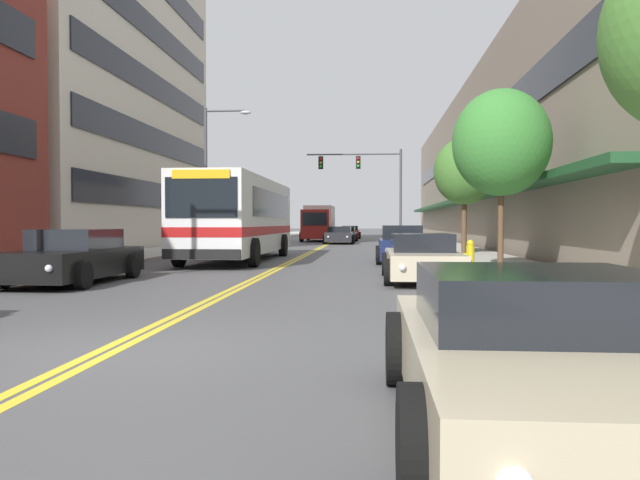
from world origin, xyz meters
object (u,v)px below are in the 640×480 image
at_px(car_black_parked_left_mid, 74,258).
at_px(car_red_moving_lead, 350,233).
at_px(street_lamp_left_near, 0,98).
at_px(street_tree_right_far, 464,172).
at_px(car_slate_blue_moving_second, 346,234).
at_px(fire_hydrant, 470,255).
at_px(car_champagne_parked_right_mid, 422,258).
at_px(city_bus, 241,215).
at_px(car_navy_parked_right_far, 402,246).
at_px(car_white_parked_left_near, 254,237).
at_px(traffic_signal_mast, 369,176).
at_px(street_lamp_left_far, 213,166).
at_px(box_truck, 319,223).
at_px(car_charcoal_moving_third, 339,235).
at_px(car_beige_parked_right_foreground, 542,356).
at_px(street_tree_right_mid, 501,143).

relative_size(car_black_parked_left_mid, car_red_moving_lead, 1.17).
distance_m(street_lamp_left_near, street_tree_right_far, 19.25).
distance_m(car_slate_blue_moving_second, fire_hydrant, 34.05).
bearing_deg(car_champagne_parked_right_mid, street_lamp_left_near, -159.92).
xyz_separation_m(city_bus, car_navy_parked_right_far, (6.48, -1.20, -1.19)).
xyz_separation_m(car_white_parked_left_near, traffic_signal_mast, (7.30, 6.22, 4.33)).
bearing_deg(car_white_parked_left_near, street_lamp_left_near, -91.32).
bearing_deg(car_black_parked_left_mid, street_lamp_left_far, 91.96).
xyz_separation_m(city_bus, box_truck, (0.92, 26.80, -0.31)).
bearing_deg(car_red_moving_lead, car_charcoal_moving_third, -91.03).
xyz_separation_m(car_white_parked_left_near, street_tree_right_far, (11.60, -11.41, 3.19)).
height_order(car_white_parked_left_near, car_slate_blue_moving_second, car_white_parked_left_near).
bearing_deg(car_charcoal_moving_third, car_white_parked_left_near, -132.64).
relative_size(car_slate_blue_moving_second, box_truck, 0.65).
xyz_separation_m(city_bus, car_red_moving_lead, (3.27, 34.62, -1.26)).
relative_size(car_white_parked_left_near, car_charcoal_moving_third, 0.93).
xyz_separation_m(car_beige_parked_right_foreground, street_lamp_left_far, (-9.28, 26.55, 3.85)).
relative_size(city_bus, box_truck, 1.58).
height_order(traffic_signal_mast, street_lamp_left_far, street_lamp_left_far).
xyz_separation_m(car_navy_parked_right_far, fire_hydrant, (1.69, -5.62, -0.06)).
bearing_deg(car_charcoal_moving_third, street_tree_right_far, -69.42).
distance_m(car_navy_parked_right_far, traffic_signal_mast, 22.22).
bearing_deg(car_charcoal_moving_third, box_truck, 107.02).
distance_m(car_beige_parked_right_foreground, car_slate_blue_moving_second, 47.46).
bearing_deg(street_lamp_left_near, traffic_signal_mast, 76.32).
bearing_deg(street_lamp_left_far, car_navy_parked_right_far, -38.34).
bearing_deg(street_lamp_left_near, street_lamp_left_far, 89.74).
relative_size(car_white_parked_left_near, street_tree_right_far, 0.82).
xyz_separation_m(car_champagne_parked_right_mid, traffic_signal_mast, (-1.55, 29.04, 4.34)).
bearing_deg(street_tree_right_far, street_lamp_left_far, 165.50).
bearing_deg(car_white_parked_left_near, street_tree_right_far, -44.52).
relative_size(car_white_parked_left_near, car_navy_parked_right_far, 1.00).
height_order(city_bus, street_tree_right_far, street_tree_right_far).
height_order(car_navy_parked_right_far, traffic_signal_mast, traffic_signal_mast).
xyz_separation_m(car_black_parked_left_mid, traffic_signal_mast, (7.28, 30.48, 4.29)).
bearing_deg(car_champagne_parked_right_mid, street_tree_right_far, 76.46).
bearing_deg(car_slate_blue_moving_second, street_lamp_left_near, -98.76).
distance_m(car_white_parked_left_near, car_slate_blue_moving_second, 13.62).
bearing_deg(city_bus, street_lamp_left_near, -103.21).
xyz_separation_m(car_slate_blue_moving_second, street_lamp_left_near, (-5.98, -38.80, 3.70)).
relative_size(street_lamp_left_near, street_tree_right_far, 1.39).
bearing_deg(street_tree_right_mid, car_champagne_parked_right_mid, -138.94).
xyz_separation_m(street_lamp_left_near, street_lamp_left_far, (0.08, 18.01, 0.15)).
xyz_separation_m(car_slate_blue_moving_second, street_tree_right_mid, (5.95, -33.19, 3.31)).
relative_size(car_charcoal_moving_third, box_truck, 0.61).
height_order(city_bus, street_lamp_left_far, street_lamp_left_far).
bearing_deg(car_slate_blue_moving_second, box_truck, -178.43).
bearing_deg(car_red_moving_lead, box_truck, -106.72).
height_order(car_beige_parked_right_foreground, car_slate_blue_moving_second, car_slate_blue_moving_second).
relative_size(car_white_parked_left_near, car_beige_parked_right_foreground, 0.97).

